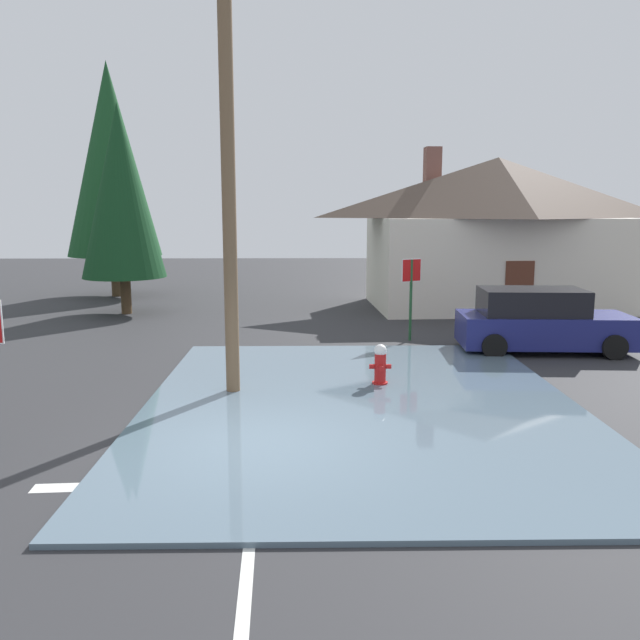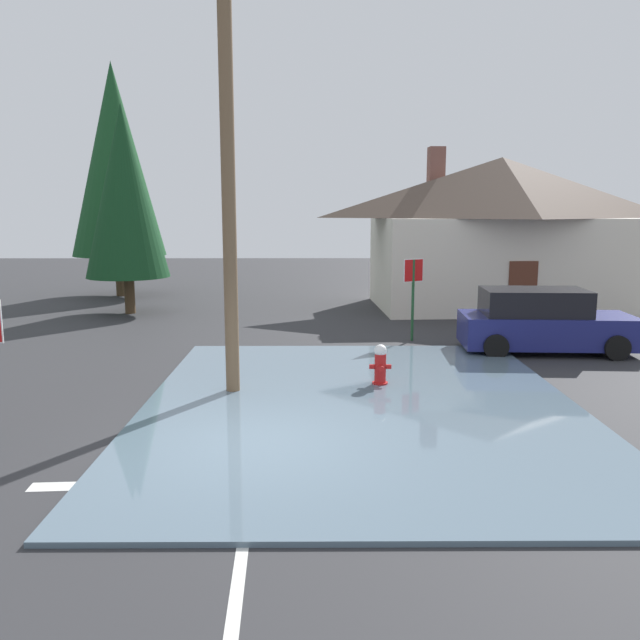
# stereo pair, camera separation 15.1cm
# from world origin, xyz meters

# --- Properties ---
(ground_plane) EXTENTS (80.00, 80.00, 0.10)m
(ground_plane) POSITION_xyz_m (0.00, 0.00, -0.05)
(ground_plane) COLOR #2D2D30
(flood_puddle) EXTENTS (8.33, 10.63, 0.08)m
(flood_puddle) POSITION_xyz_m (1.81, 2.14, 0.04)
(flood_puddle) COLOR slate
(flood_puddle) RESTS_ON ground
(lane_stop_bar) EXTENTS (4.43, 0.55, 0.01)m
(lane_stop_bar) POSITION_xyz_m (-0.81, -1.40, 0.00)
(lane_stop_bar) COLOR silver
(lane_stop_bar) RESTS_ON ground
(lane_center_stripe) EXTENTS (0.27, 2.99, 0.01)m
(lane_center_stripe) POSITION_xyz_m (0.18, -4.61, 0.00)
(lane_center_stripe) COLOR silver
(lane_center_stripe) RESTS_ON ground
(fire_hydrant) EXTENTS (0.47, 0.40, 0.93)m
(fire_hydrant) POSITION_xyz_m (2.32, 3.56, 0.46)
(fire_hydrant) COLOR red
(fire_hydrant) RESTS_ON ground
(utility_pole) EXTENTS (1.60, 0.28, 8.53)m
(utility_pole) POSITION_xyz_m (-0.77, 3.07, 4.44)
(utility_pole) COLOR brown
(utility_pole) RESTS_ON ground
(stop_sign_far) EXTENTS (0.59, 0.32, 2.37)m
(stop_sign_far) POSITION_xyz_m (3.73, 8.54, 1.67)
(stop_sign_far) COLOR #1E4C28
(stop_sign_far) RESTS_ON ground
(house) EXTENTS (10.15, 6.30, 6.11)m
(house) POSITION_xyz_m (7.93, 14.99, 2.94)
(house) COLOR silver
(house) RESTS_ON ground
(parked_car) EXTENTS (4.54, 2.23, 1.69)m
(parked_car) POSITION_xyz_m (6.98, 7.03, 0.80)
(parked_car) COLOR navy
(parked_car) RESTS_ON ground
(pine_tree_tall_left) EXTENTS (3.92, 3.92, 9.81)m
(pine_tree_tall_left) POSITION_xyz_m (-7.55, 18.47, 5.77)
(pine_tree_tall_left) COLOR #4C3823
(pine_tree_tall_left) RESTS_ON ground
(pine_tree_short_left) EXTENTS (2.96, 2.96, 7.40)m
(pine_tree_short_left) POSITION_xyz_m (-5.83, 13.60, 4.36)
(pine_tree_short_left) COLOR #4C3823
(pine_tree_short_left) RESTS_ON ground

